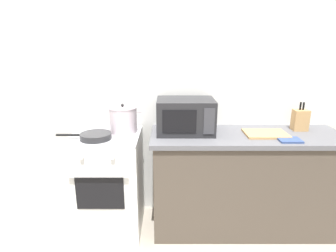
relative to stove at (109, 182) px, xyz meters
name	(u,v)px	position (x,y,z in m)	size (l,w,h in m)	color
back_wall	(179,90)	(0.65, 0.37, 0.79)	(4.40, 0.10, 2.50)	silver
lower_cabinet_right	(244,184)	(1.25, 0.02, -0.02)	(1.64, 0.56, 0.88)	#4C4238
countertop_right	(248,136)	(1.25, 0.02, 0.44)	(1.70, 0.60, 0.04)	#59595E
stove	(109,182)	(0.00, 0.00, 0.00)	(0.60, 0.64, 0.92)	white
stock_pot	(124,119)	(0.15, 0.09, 0.58)	(0.33, 0.25, 0.26)	silver
frying_pan	(96,136)	(-0.06, -0.11, 0.48)	(0.46, 0.26, 0.05)	#28282B
microwave	(186,116)	(0.70, 0.08, 0.61)	(0.50, 0.37, 0.30)	#232326
cutting_board	(266,134)	(1.40, 0.00, 0.47)	(0.36, 0.26, 0.02)	tan
knife_block	(301,120)	(1.75, 0.14, 0.56)	(0.13, 0.10, 0.26)	tan
oven_mitt	(290,140)	(1.54, -0.16, 0.47)	(0.18, 0.14, 0.02)	#33477A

